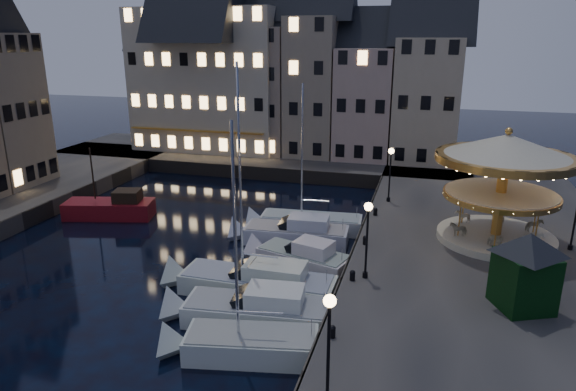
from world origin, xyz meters
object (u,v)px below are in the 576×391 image
(motorboat_a, at_px, (239,345))
(red_fishing_boat, at_px, (111,209))
(bollard_a, at_px, (332,331))
(ticket_kiosk, at_px, (527,258))
(streetlamp_c, at_px, (390,167))
(motorboat_f, at_px, (303,223))
(motorboat_c, at_px, (251,282))
(streetlamp_a, at_px, (329,334))
(bollard_d, at_px, (375,211))
(streetlamp_b, at_px, (367,229))
(bollard_c, at_px, (365,240))
(bollard_b, at_px, (352,275))
(motorboat_d, at_px, (298,258))
(motorboat_e, at_px, (290,233))
(motorboat_b, at_px, (250,311))
(carousel, at_px, (504,168))

(motorboat_a, xyz_separation_m, red_fishing_boat, (-15.98, 14.24, 0.15))
(bollard_a, bearing_deg, ticket_kiosk, 31.22)
(motorboat_a, relative_size, red_fishing_boat, 1.63)
(streetlamp_c, relative_size, motorboat_f, 0.38)
(motorboat_a, distance_m, motorboat_c, 5.73)
(streetlamp_a, distance_m, bollard_d, 20.15)
(motorboat_a, bearing_deg, streetlamp_a, -36.76)
(motorboat_f, bearing_deg, motorboat_a, -86.32)
(streetlamp_b, height_order, bollard_c, streetlamp_b)
(streetlamp_b, bearing_deg, bollard_b, -140.19)
(streetlamp_b, relative_size, motorboat_d, 0.62)
(motorboat_c, distance_m, motorboat_e, 7.58)
(motorboat_b, distance_m, ticket_kiosk, 13.22)
(motorboat_b, xyz_separation_m, motorboat_e, (-0.81, 10.41, -0.00))
(streetlamp_c, distance_m, motorboat_d, 11.98)
(bollard_d, xyz_separation_m, motorboat_f, (-5.04, -0.86, -1.07))
(bollard_a, height_order, motorboat_b, motorboat_b)
(streetlamp_a, relative_size, carousel, 0.51)
(bollard_a, height_order, ticket_kiosk, ticket_kiosk)
(carousel, height_order, ticket_kiosk, carousel)
(motorboat_f, height_order, ticket_kiosk, motorboat_f)
(bollard_b, height_order, motorboat_a, motorboat_a)
(motorboat_c, xyz_separation_m, ticket_kiosk, (13.51, -0.13, 3.14))
(streetlamp_b, distance_m, bollard_d, 10.30)
(streetlamp_a, relative_size, ticket_kiosk, 0.98)
(streetlamp_b, xyz_separation_m, motorboat_c, (-6.06, -0.99, -3.34))
(motorboat_b, xyz_separation_m, motorboat_f, (-0.54, 12.96, -0.11))
(bollard_d, bearing_deg, motorboat_c, -116.42)
(bollard_d, height_order, motorboat_a, motorboat_a)
(bollard_a, bearing_deg, bollard_d, 90.00)
(bollard_b, bearing_deg, streetlamp_a, -86.39)
(motorboat_a, bearing_deg, bollard_a, 7.58)
(streetlamp_b, relative_size, motorboat_e, 0.52)
(bollard_d, height_order, carousel, carousel)
(streetlamp_c, xyz_separation_m, bollard_c, (-0.60, -9.00, -2.41))
(bollard_b, bearing_deg, motorboat_e, 126.85)
(streetlamp_b, relative_size, bollard_b, 7.32)
(bollard_d, height_order, red_fishing_boat, red_fishing_boat)
(motorboat_d, xyz_separation_m, carousel, (11.56, 4.45, 5.33))
(bollard_c, height_order, motorboat_e, motorboat_e)
(streetlamp_b, xyz_separation_m, streetlamp_c, (0.00, 13.50, 0.00))
(red_fishing_boat, bearing_deg, motorboat_d, -16.57)
(streetlamp_b, xyz_separation_m, bollard_d, (-0.60, 10.00, -2.41))
(streetlamp_c, xyz_separation_m, red_fishing_boat, (-20.62, -5.79, -3.33))
(motorboat_a, xyz_separation_m, carousel, (11.77, 13.87, 5.43))
(streetlamp_c, bearing_deg, ticket_kiosk, -63.02)
(bollard_c, height_order, motorboat_b, motorboat_b)
(bollard_a, xyz_separation_m, motorboat_d, (-3.83, 8.89, -0.97))
(bollard_a, relative_size, motorboat_d, 0.08)
(bollard_a, distance_m, red_fishing_boat, 24.28)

